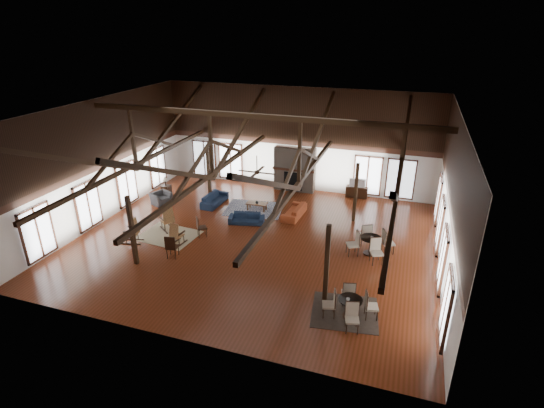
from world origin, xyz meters
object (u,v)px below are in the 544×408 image
(cafe_table_near, at_px, (350,305))
(tv_console, at_px, (357,192))
(cafe_table_far, at_px, (371,242))
(coffee_table, at_px, (257,204))
(sofa_navy_front, at_px, (247,218))
(sofa_navy_left, at_px, (215,199))
(armchair, at_px, (161,198))
(sofa_orange, at_px, (294,211))

(cafe_table_near, relative_size, tv_console, 1.58)
(cafe_table_near, height_order, cafe_table_far, cafe_table_far)
(cafe_table_far, bearing_deg, coffee_table, 156.07)
(sofa_navy_front, height_order, sofa_navy_left, sofa_navy_left)
(sofa_navy_left, relative_size, armchair, 2.00)
(sofa_navy_front, relative_size, sofa_navy_left, 0.89)
(sofa_navy_left, bearing_deg, sofa_orange, -89.75)
(cafe_table_near, bearing_deg, armchair, 150.44)
(sofa_orange, xyz_separation_m, tv_console, (2.70, 3.68, 0.01))
(sofa_navy_front, bearing_deg, sofa_orange, 24.44)
(cafe_table_far, bearing_deg, tv_console, 102.98)
(sofa_navy_left, height_order, cafe_table_near, cafe_table_near)
(sofa_orange, bearing_deg, coffee_table, -89.58)
(armchair, distance_m, cafe_table_far, 11.76)
(sofa_navy_left, bearing_deg, cafe_table_far, -105.62)
(sofa_orange, bearing_deg, cafe_table_far, 61.09)
(sofa_navy_front, distance_m, armchair, 5.46)
(sofa_navy_left, xyz_separation_m, tv_console, (7.31, 3.53, 0.02))
(cafe_table_near, height_order, tv_console, cafe_table_near)
(tv_console, bearing_deg, sofa_navy_front, -132.25)
(sofa_orange, distance_m, armchair, 7.47)
(sofa_navy_front, bearing_deg, tv_console, 35.21)
(sofa_navy_left, height_order, sofa_orange, sofa_orange)
(sofa_navy_front, xyz_separation_m, sofa_orange, (2.04, 1.54, 0.04))
(sofa_navy_front, xyz_separation_m, coffee_table, (-0.06, 1.65, 0.11))
(sofa_navy_front, height_order, cafe_table_near, cafe_table_near)
(sofa_navy_left, height_order, armchair, armchair)
(cafe_table_far, xyz_separation_m, tv_console, (-1.46, 6.34, -0.24))
(armchair, distance_m, tv_console, 11.06)
(sofa_navy_left, distance_m, cafe_table_near, 11.33)
(sofa_orange, relative_size, armchair, 2.02)
(sofa_navy_left, relative_size, coffee_table, 1.78)
(cafe_table_near, bearing_deg, cafe_table_far, 87.86)
(coffee_table, xyz_separation_m, cafe_table_far, (6.26, -2.78, 0.18))
(armchair, bearing_deg, cafe_table_far, -76.15)
(armchair, distance_m, cafe_table_near, 13.14)
(cafe_table_far, bearing_deg, sofa_navy_front, 169.73)
(sofa_navy_left, xyz_separation_m, coffee_table, (2.51, -0.04, 0.07))
(sofa_navy_left, distance_m, coffee_table, 2.51)
(sofa_navy_front, height_order, tv_console, tv_console)
(armchair, bearing_deg, sofa_navy_left, -49.20)
(cafe_table_far, distance_m, tv_console, 6.52)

